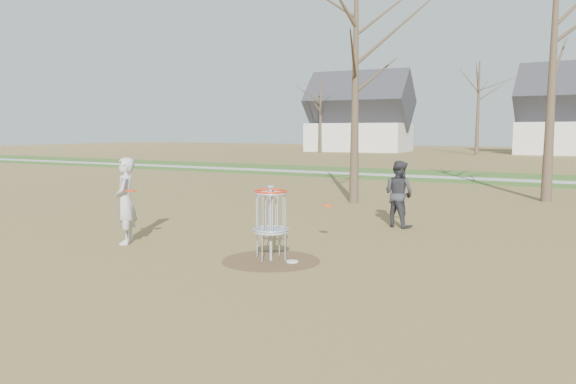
% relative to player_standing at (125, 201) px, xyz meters
% --- Properties ---
extents(ground, '(160.00, 160.00, 0.00)m').
position_rel_player_standing_xyz_m(ground, '(3.48, 0.16, -0.91)').
color(ground, brown).
rests_on(ground, ground).
extents(green_band, '(160.00, 8.00, 0.01)m').
position_rel_player_standing_xyz_m(green_band, '(3.48, 21.16, -0.90)').
color(green_band, '#2D5119').
rests_on(green_band, ground).
extents(footpath, '(160.00, 1.50, 0.01)m').
position_rel_player_standing_xyz_m(footpath, '(3.48, 20.16, -0.89)').
color(footpath, '#9E9E99').
rests_on(footpath, green_band).
extents(dirt_circle, '(1.80, 1.80, 0.01)m').
position_rel_player_standing_xyz_m(dirt_circle, '(3.48, 0.16, -0.90)').
color(dirt_circle, '#47331E').
rests_on(dirt_circle, ground).
extents(player_standing, '(0.74, 0.79, 1.81)m').
position_rel_player_standing_xyz_m(player_standing, '(0.00, 0.00, 0.00)').
color(player_standing, '#B3B3B3').
rests_on(player_standing, ground).
extents(player_throwing, '(0.95, 0.84, 1.64)m').
position_rel_player_standing_xyz_m(player_throwing, '(4.29, 4.86, -0.09)').
color(player_throwing, '#2D2D31').
rests_on(player_throwing, ground).
extents(disc_grounded, '(0.22, 0.22, 0.02)m').
position_rel_player_standing_xyz_m(disc_grounded, '(3.88, 0.24, -0.89)').
color(disc_grounded, white).
rests_on(disc_grounded, dirt_circle).
extents(discs_in_play, '(3.66, 2.34, 0.35)m').
position_rel_player_standing_xyz_m(discs_in_play, '(2.12, 0.96, 0.08)').
color(discs_in_play, '#FF490D').
rests_on(discs_in_play, ground).
extents(disc_golf_basket, '(0.64, 0.64, 1.35)m').
position_rel_player_standing_xyz_m(disc_golf_basket, '(3.48, 0.16, 0.01)').
color(disc_golf_basket, '#9EA3AD').
rests_on(disc_golf_basket, ground).
extents(bare_trees, '(52.62, 44.98, 9.00)m').
position_rel_player_standing_xyz_m(bare_trees, '(5.26, 35.95, 4.44)').
color(bare_trees, '#382B1E').
rests_on(bare_trees, ground).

